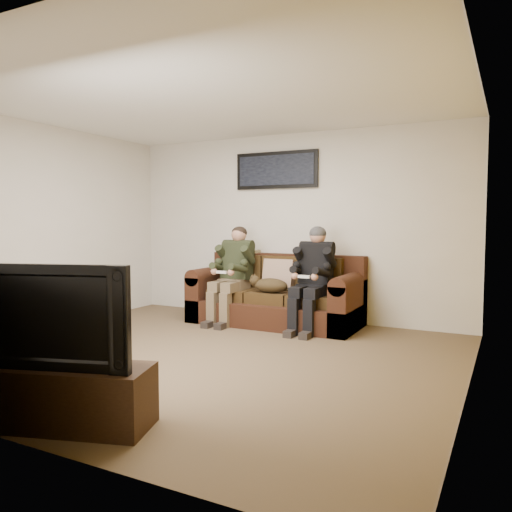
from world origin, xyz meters
The scene contains 16 objects.
floor centered at (0.00, 0.00, 0.00)m, with size 5.00×5.00×0.00m, color brown.
ceiling centered at (0.00, 0.00, 2.60)m, with size 5.00×5.00×0.00m, color silver.
wall_back centered at (0.00, 2.25, 1.30)m, with size 5.00×5.00×0.00m, color beige.
wall_front centered at (0.00, -2.25, 1.30)m, with size 5.00×5.00×0.00m, color beige.
wall_left centered at (-2.50, 0.00, 1.30)m, with size 4.50×4.50×0.00m, color beige.
wall_right centered at (2.50, 0.00, 1.30)m, with size 4.50×4.50×0.00m, color beige.
accent_wall_right centered at (2.49, 0.00, 1.30)m, with size 4.50×4.50×0.00m, color #BB8D12.
sofa centered at (-0.02, 1.83, 0.35)m, with size 2.25×0.97×0.92m.
throw_pillow centered at (-0.02, 1.87, 0.65)m, with size 0.43×0.12×0.41m, color tan.
throw_blanket centered at (-0.70, 2.11, 0.92)m, with size 0.46×0.23×0.08m, color #B8B387.
person_left centered at (-0.60, 1.64, 0.74)m, with size 0.51×0.87×1.31m.
person_right centered at (0.56, 1.64, 0.74)m, with size 0.51×0.86×1.31m.
cat centered at (-0.01, 1.55, 0.55)m, with size 0.66×0.26×0.24m.
framed_poster centered at (-0.22, 2.22, 2.10)m, with size 1.25×0.05×0.52m.
tv_stand centered at (0.07, -1.95, 0.21)m, with size 1.32×0.42×0.41m, color #301E10.
television centered at (0.07, -1.95, 0.76)m, with size 1.20×0.16×0.69m, color black.
Camera 1 is at (2.78, -4.25, 1.38)m, focal length 35.00 mm.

